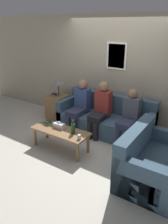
{
  "coord_description": "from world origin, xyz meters",
  "views": [
    {
      "loc": [
        2.15,
        -3.64,
        2.38
      ],
      "look_at": [
        -0.19,
        -0.11,
        0.65
      ],
      "focal_mm": 35.0,
      "sensor_mm": 36.0,
      "label": 1
    }
  ],
  "objects_px": {
    "couch_main": "(105,119)",
    "person_right": "(129,115)",
    "person_left": "(80,104)",
    "person_middle": "(101,107)",
    "drinking_glass": "(79,137)",
    "couch_side": "(151,163)",
    "wine_bottle": "(73,128)",
    "coffee_table": "(60,133)"
  },
  "relations": [
    {
      "from": "coffee_table",
      "to": "wine_bottle",
      "type": "height_order",
      "value": "wine_bottle"
    },
    {
      "from": "couch_side",
      "to": "person_middle",
      "type": "distance_m",
      "value": 1.76
    },
    {
      "from": "drinking_glass",
      "to": "person_right",
      "type": "xyz_separation_m",
      "value": [
        0.49,
        1.13,
        0.14
      ]
    },
    {
      "from": "person_middle",
      "to": "person_right",
      "type": "distance_m",
      "value": 0.67
    },
    {
      "from": "couch_main",
      "to": "person_right",
      "type": "bearing_deg",
      "value": -13.9
    },
    {
      "from": "couch_side",
      "to": "wine_bottle",
      "type": "height_order",
      "value": "couch_side"
    },
    {
      "from": "wine_bottle",
      "to": "person_middle",
      "type": "bearing_deg",
      "value": 87.35
    },
    {
      "from": "couch_side",
      "to": "drinking_glass",
      "type": "height_order",
      "value": "couch_side"
    },
    {
      "from": "drinking_glass",
      "to": "person_right",
      "type": "distance_m",
      "value": 1.24
    },
    {
      "from": "couch_side",
      "to": "person_middle",
      "type": "xyz_separation_m",
      "value": [
        -1.45,
        0.93,
        0.35
      ]
    },
    {
      "from": "coffee_table",
      "to": "person_middle",
      "type": "xyz_separation_m",
      "value": [
        0.34,
        1.02,
        0.29
      ]
    },
    {
      "from": "person_left",
      "to": "person_middle",
      "type": "distance_m",
      "value": 0.55
    },
    {
      "from": "coffee_table",
      "to": "wine_bottle",
      "type": "distance_m",
      "value": 0.34
    },
    {
      "from": "drinking_glass",
      "to": "person_right",
      "type": "relative_size",
      "value": 0.08
    },
    {
      "from": "person_left",
      "to": "person_right",
      "type": "xyz_separation_m",
      "value": [
        1.22,
        0.05,
        -0.03
      ]
    },
    {
      "from": "person_middle",
      "to": "coffee_table",
      "type": "bearing_deg",
      "value": -108.55
    },
    {
      "from": "person_left",
      "to": "person_right",
      "type": "distance_m",
      "value": 1.22
    },
    {
      "from": "couch_side",
      "to": "wine_bottle",
      "type": "xyz_separation_m",
      "value": [
        -1.5,
        -0.06,
        0.23
      ]
    },
    {
      "from": "couch_main",
      "to": "coffee_table",
      "type": "relative_size",
      "value": 1.83
    },
    {
      "from": "couch_main",
      "to": "drinking_glass",
      "type": "xyz_separation_m",
      "value": [
        0.14,
        -1.29,
        0.17
      ]
    },
    {
      "from": "coffee_table",
      "to": "person_right",
      "type": "relative_size",
      "value": 1.05
    },
    {
      "from": "coffee_table",
      "to": "person_left",
      "type": "xyz_separation_m",
      "value": [
        -0.21,
        0.99,
        0.28
      ]
    },
    {
      "from": "person_left",
      "to": "couch_side",
      "type": "bearing_deg",
      "value": -24.27
    },
    {
      "from": "couch_main",
      "to": "couch_side",
      "type": "height_order",
      "value": "same"
    },
    {
      "from": "wine_bottle",
      "to": "person_left",
      "type": "height_order",
      "value": "person_left"
    },
    {
      "from": "wine_bottle",
      "to": "person_right",
      "type": "xyz_separation_m",
      "value": [
        0.71,
        1.01,
        0.08
      ]
    },
    {
      "from": "couch_side",
      "to": "person_middle",
      "type": "relative_size",
      "value": 1.11
    },
    {
      "from": "couch_main",
      "to": "person_middle",
      "type": "height_order",
      "value": "person_middle"
    },
    {
      "from": "couch_main",
      "to": "person_left",
      "type": "height_order",
      "value": "person_left"
    },
    {
      "from": "couch_side",
      "to": "coffee_table",
      "type": "bearing_deg",
      "value": 92.74
    },
    {
      "from": "couch_side",
      "to": "person_right",
      "type": "height_order",
      "value": "person_right"
    },
    {
      "from": "person_left",
      "to": "person_middle",
      "type": "height_order",
      "value": "person_middle"
    },
    {
      "from": "couch_side",
      "to": "wine_bottle",
      "type": "distance_m",
      "value": 1.52
    },
    {
      "from": "couch_side",
      "to": "person_right",
      "type": "relative_size",
      "value": 1.18
    },
    {
      "from": "drinking_glass",
      "to": "person_left",
      "type": "height_order",
      "value": "person_left"
    },
    {
      "from": "couch_main",
      "to": "wine_bottle",
      "type": "height_order",
      "value": "couch_main"
    },
    {
      "from": "couch_side",
      "to": "person_right",
      "type": "distance_m",
      "value": 1.28
    },
    {
      "from": "couch_main",
      "to": "person_right",
      "type": "height_order",
      "value": "person_right"
    },
    {
      "from": "wine_bottle",
      "to": "drinking_glass",
      "type": "bearing_deg",
      "value": -28.31
    },
    {
      "from": "drinking_glass",
      "to": "person_right",
      "type": "height_order",
      "value": "person_right"
    },
    {
      "from": "couch_main",
      "to": "couch_side",
      "type": "distance_m",
      "value": 1.8
    },
    {
      "from": "couch_main",
      "to": "person_right",
      "type": "relative_size",
      "value": 1.92
    }
  ]
}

